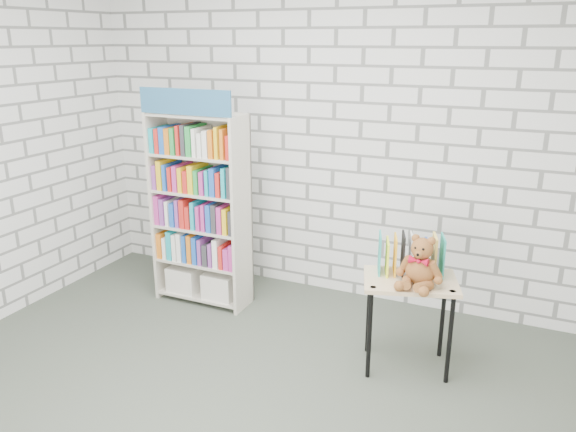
% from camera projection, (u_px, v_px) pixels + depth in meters
% --- Properties ---
extents(ground, '(4.50, 4.50, 0.00)m').
position_uv_depth(ground, '(217.00, 417.00, 3.39)').
color(ground, '#41483D').
rests_on(ground, ground).
extents(room_shell, '(4.52, 4.02, 2.81)m').
position_uv_depth(room_shell, '(203.00, 121.00, 2.85)').
color(room_shell, silver).
rests_on(room_shell, ground).
extents(bookshelf, '(0.81, 0.32, 1.82)m').
position_uv_depth(bookshelf, '(201.00, 208.00, 4.68)').
color(bookshelf, beige).
rests_on(bookshelf, ground).
extents(display_table, '(0.71, 0.58, 0.66)m').
position_uv_depth(display_table, '(410.00, 292.00, 3.76)').
color(display_table, tan).
rests_on(display_table, ground).
extents(table_books, '(0.46, 0.31, 0.25)m').
position_uv_depth(table_books, '(410.00, 256.00, 3.78)').
color(table_books, teal).
rests_on(table_books, display_table).
extents(teddy_bear, '(0.31, 0.29, 0.34)m').
position_uv_depth(teddy_bear, '(420.00, 266.00, 3.59)').
color(teddy_bear, brown).
rests_on(teddy_bear, display_table).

